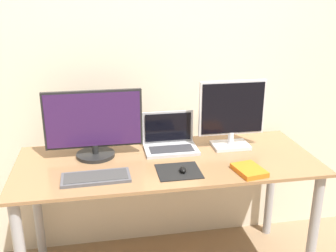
# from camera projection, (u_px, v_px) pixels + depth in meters

# --- Properties ---
(wall_back) EXTENTS (7.00, 0.05, 2.50)m
(wall_back) POSITION_uv_depth(u_px,v_px,m) (156.00, 63.00, 2.46)
(wall_back) COLOR beige
(wall_back) RESTS_ON ground_plane
(desk) EXTENTS (1.70, 0.69, 0.77)m
(desk) POSITION_uv_depth(u_px,v_px,m) (167.00, 180.00, 2.28)
(desk) COLOR olive
(desk) RESTS_ON ground_plane
(monitor_left) EXTENTS (0.55, 0.22, 0.39)m
(monitor_left) POSITION_uv_depth(u_px,v_px,m) (94.00, 125.00, 2.22)
(monitor_left) COLOR black
(monitor_left) RESTS_ON desk
(monitor_right) EXTENTS (0.40, 0.16, 0.41)m
(monitor_right) POSITION_uv_depth(u_px,v_px,m) (232.00, 114.00, 2.36)
(monitor_right) COLOR silver
(monitor_right) RESTS_ON desk
(laptop) EXTENTS (0.32, 0.21, 0.22)m
(laptop) POSITION_uv_depth(u_px,v_px,m) (170.00, 140.00, 2.38)
(laptop) COLOR #ADADB2
(laptop) RESTS_ON desk
(keyboard) EXTENTS (0.35, 0.16, 0.02)m
(keyboard) POSITION_uv_depth(u_px,v_px,m) (96.00, 177.00, 2.01)
(keyboard) COLOR #4C4C51
(keyboard) RESTS_ON desk
(mousepad) EXTENTS (0.23, 0.21, 0.00)m
(mousepad) POSITION_uv_depth(u_px,v_px,m) (179.00, 171.00, 2.09)
(mousepad) COLOR black
(mousepad) RESTS_ON desk
(mouse) EXTENTS (0.04, 0.06, 0.03)m
(mouse) POSITION_uv_depth(u_px,v_px,m) (183.00, 170.00, 2.07)
(mouse) COLOR black
(mouse) RESTS_ON mousepad
(book) EXTENTS (0.16, 0.20, 0.03)m
(book) POSITION_uv_depth(u_px,v_px,m) (249.00, 170.00, 2.08)
(book) COLOR orange
(book) RESTS_ON desk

